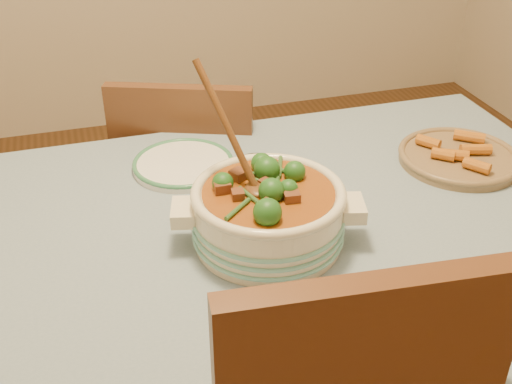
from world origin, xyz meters
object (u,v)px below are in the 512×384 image
fried_plate (459,155)px  chair_far (191,186)px  stew_casserole (268,210)px  condiment_bowl (257,172)px  white_plate (183,164)px  dining_table (260,263)px

fried_plate → chair_far: (-0.62, 0.50, -0.27)m
stew_casserole → chair_far: stew_casserole is taller
chair_far → condiment_bowl: bearing=122.3°
white_plate → chair_far: (0.07, 0.32, -0.26)m
condiment_bowl → chair_far: bearing=101.1°
dining_table → fried_plate: (0.58, 0.14, 0.11)m
white_plate → chair_far: size_ratio=0.36×
white_plate → condiment_bowl: 0.20m
fried_plate → chair_far: bearing=141.3°
stew_casserole → white_plate: 0.39m
stew_casserole → chair_far: bearing=93.3°
stew_casserole → condiment_bowl: size_ratio=3.47×
dining_table → chair_far: chair_far is taller
condiment_bowl → fried_plate: condiment_bowl is taller
dining_table → stew_casserole: stew_casserole is taller
dining_table → condiment_bowl: size_ratio=14.22×
condiment_bowl → fried_plate: size_ratio=0.33×
dining_table → fried_plate: bearing=13.8°
dining_table → stew_casserole: 0.18m
fried_plate → dining_table: bearing=-166.2°
stew_casserole → chair_far: 0.76m
white_plate → chair_far: 0.42m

